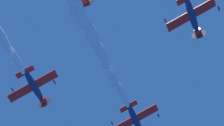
% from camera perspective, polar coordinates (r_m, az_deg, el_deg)
% --- Properties ---
extents(airplane_lead, '(8.78, 8.51, 3.87)m').
position_cam_1_polar(airplane_lead, '(80.73, 3.16, -7.58)').
color(airplane_lead, navy).
extents(airplane_left_wingman, '(8.66, 8.52, 4.07)m').
position_cam_1_polar(airplane_left_wingman, '(78.98, -10.15, -3.19)').
color(airplane_left_wingman, navy).
extents(airplane_right_wingman, '(8.68, 8.52, 4.09)m').
position_cam_1_polar(airplane_right_wingman, '(74.92, 10.55, 6.02)').
color(airplane_right_wingman, navy).
extents(smoke_trail_lead, '(17.83, 28.42, 6.70)m').
position_cam_1_polar(smoke_trail_lead, '(67.95, -4.46, 6.91)').
color(smoke_trail_lead, white).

